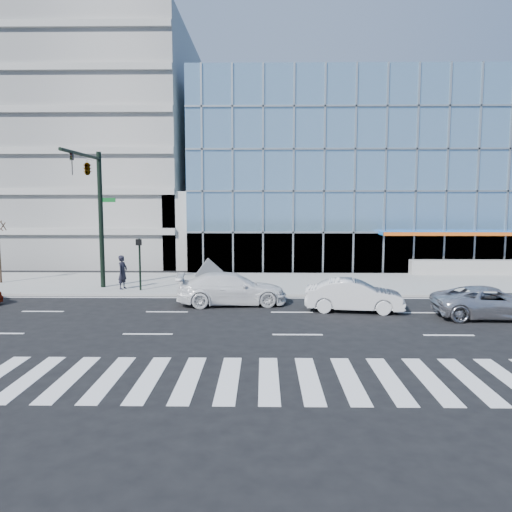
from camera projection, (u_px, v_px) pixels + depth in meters
The scene contains 13 objects.
ground at pixel (292, 312), 23.84m from camera, with size 160.00×160.00×0.00m, color black.
sidewalk at pixel (285, 283), 31.78m from camera, with size 120.00×8.00×0.15m, color gray.
theatre_building at pixel (421, 178), 48.64m from camera, with size 42.00×26.00×15.00m, color #729EBF.
parking_garage at pixel (74, 152), 48.86m from camera, with size 24.00×24.00×20.00m, color gray.
ramp_block at pixel (208, 228), 41.48m from camera, with size 6.00×8.00×6.00m, color gray.
tower_backdrop at pixel (107, 98), 91.18m from camera, with size 14.00×14.00×48.00m, color gray.
traffic_signal at pixel (91, 185), 27.86m from camera, with size 1.14×5.74×8.00m.
ped_signal_post at pixel (139, 256), 28.64m from camera, with size 0.30×0.33×3.00m.
silver_suv at pixel (491, 302), 22.64m from camera, with size 2.37×5.14×1.43m, color silver.
white_suv at pixel (232, 289), 25.59m from camera, with size 2.28×5.61×1.63m, color white.
white_sedan at pixel (354, 296), 24.01m from camera, with size 1.63×4.66×1.54m, color silver.
pedestrian at pixel (123, 272), 29.20m from camera, with size 0.72×0.47×1.98m, color black.
tilted_panel at pixel (209, 274), 29.18m from camera, with size 1.30×0.06×1.30m, color gray.
Camera 1 is at (-1.37, -23.42, 5.33)m, focal length 35.00 mm.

